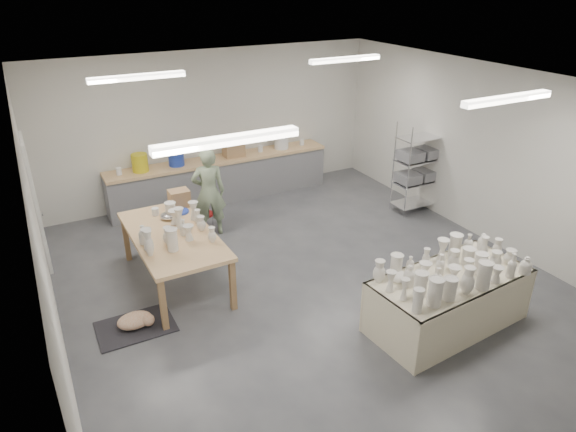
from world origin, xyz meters
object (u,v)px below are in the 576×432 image
drying_table (448,297)px  potter (209,192)px  red_stool (206,215)px  work_table (174,231)px

drying_table → potter: bearing=110.1°
potter → red_stool: potter is taller
red_stool → drying_table: bearing=-66.7°
drying_table → red_stool: bearing=108.7°
drying_table → work_table: work_table is taller
potter → drying_table: bearing=128.3°
potter → red_stool: size_ratio=5.23×
work_table → potter: 1.60m
drying_table → potter: size_ratio=1.38×
drying_table → work_table: (-2.85, 2.78, 0.41)m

